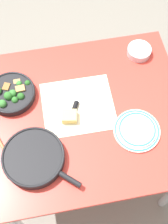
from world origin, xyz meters
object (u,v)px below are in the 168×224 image
at_px(cheese_block, 69,117).
at_px(grater_knife, 76,103).
at_px(skillet_eggs, 34,158).
at_px(dinner_plate_stack, 137,130).
at_px(skillet_broccoli, 11,94).
at_px(wooden_spoon, 3,148).
at_px(prep_bowl_steel, 139,51).

bearing_deg(cheese_block, grater_knife, -123.08).
height_order(skillet_eggs, dinner_plate_stack, skillet_eggs).
bearing_deg(skillet_broccoli, wooden_spoon, 33.32).
distance_m(wooden_spoon, prep_bowl_steel, 0.88).
bearing_deg(dinner_plate_stack, prep_bowl_steel, -106.23).
relative_size(cheese_block, dinner_plate_stack, 0.36).
distance_m(wooden_spoon, dinner_plate_stack, 0.64).
bearing_deg(skillet_eggs, wooden_spoon, -168.97).
height_order(skillet_broccoli, wooden_spoon, skillet_broccoli).
relative_size(skillet_eggs, prep_bowl_steel, 2.63).
bearing_deg(dinner_plate_stack, cheese_block, -22.50).
bearing_deg(wooden_spoon, grater_knife, 92.09).
bearing_deg(skillet_broccoli, cheese_block, 103.00).
distance_m(wooden_spoon, cheese_block, 0.35).
bearing_deg(grater_knife, prep_bowl_steel, -31.04).
bearing_deg(dinner_plate_stack, skillet_eggs, 5.99).
bearing_deg(skillet_eggs, dinner_plate_stack, 47.67).
bearing_deg(prep_bowl_steel, dinner_plate_stack, 73.77).
relative_size(skillet_eggs, grater_knife, 1.59).
xyz_separation_m(skillet_broccoli, wooden_spoon, (0.06, 0.27, -0.02)).
height_order(skillet_eggs, prep_bowl_steel, skillet_eggs).
relative_size(wooden_spoon, cheese_block, 4.23).
bearing_deg(grater_knife, skillet_eggs, 163.09).
xyz_separation_m(skillet_broccoli, prep_bowl_steel, (-0.71, -0.15, -0.01)).
height_order(skillet_eggs, cheese_block, skillet_eggs).
relative_size(grater_knife, cheese_block, 2.62).
bearing_deg(prep_bowl_steel, skillet_broccoli, 11.66).
xyz_separation_m(skillet_broccoli, dinner_plate_stack, (-0.58, 0.30, -0.01)).
relative_size(skillet_broccoli, dinner_plate_stack, 1.36).
distance_m(grater_knife, dinner_plate_stack, 0.33).
relative_size(dinner_plate_stack, prep_bowl_steel, 1.74).
distance_m(skillet_eggs, wooden_spoon, 0.16).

